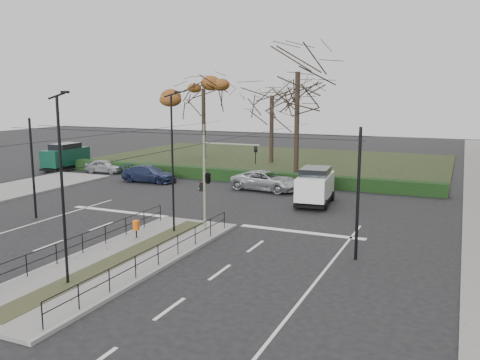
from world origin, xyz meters
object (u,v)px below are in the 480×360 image
object	(u,v)px
parked_car_fourth	(266,181)
parked_car_first	(104,166)
traffic_light	(209,176)
bare_tree_center	(272,100)
parked_car_third	(149,174)
white_van	(315,185)
litter_bin	(136,226)
streetlamp_median_far	(173,162)
rust_tree	(203,89)
green_van	(66,156)
streetlamp_median_near	(63,188)
bare_tree_near	(298,79)

from	to	relation	value
parked_car_fourth	parked_car_first	bearing A→B (deg)	88.90
traffic_light	bare_tree_center	world-z (taller)	bare_tree_center
parked_car_third	white_van	world-z (taller)	white_van
litter_bin	parked_car_third	bearing A→B (deg)	121.64
streetlamp_median_far	rust_tree	bearing A→B (deg)	114.83
streetlamp_median_far	green_van	size ratio (longest dim) A/B	1.39
traffic_light	streetlamp_median_near	world-z (taller)	streetlamp_median_near
parked_car_fourth	rust_tree	distance (m)	21.23
parked_car_third	streetlamp_median_near	bearing A→B (deg)	-156.40
white_van	parked_car_fourth	bearing A→B (deg)	145.56
parked_car_fourth	white_van	xyz separation A→B (m)	(4.79, -3.28, 0.54)
green_van	bare_tree_near	xyz separation A→B (m)	(21.82, 5.32, 7.26)
litter_bin	parked_car_third	distance (m)	17.40
green_van	bare_tree_center	bearing A→B (deg)	36.91
white_van	green_van	world-z (taller)	green_van
parked_car_third	parked_car_fourth	distance (m)	10.39
parked_car_first	rust_tree	size ratio (longest dim) A/B	0.36
parked_car_first	bare_tree_center	world-z (taller)	bare_tree_center
streetlamp_median_near	parked_car_fourth	xyz separation A→B (m)	(0.02, 21.61, -3.14)
parked_car_first	traffic_light	bearing A→B (deg)	-132.23
streetlamp_median_far	parked_car_first	xyz separation A→B (m)	(-16.93, 15.47, -3.27)
rust_tree	parked_car_fourth	bearing A→B (deg)	-48.43
traffic_light	litter_bin	world-z (taller)	traffic_light
bare_tree_center	parked_car_first	bearing A→B (deg)	-133.56
streetlamp_median_near	parked_car_first	world-z (taller)	streetlamp_median_near
parked_car_first	bare_tree_near	distance (m)	19.64
streetlamp_median_near	bare_tree_center	world-z (taller)	bare_tree_center
litter_bin	green_van	size ratio (longest dim) A/B	0.17
parked_car_fourth	green_van	distance (m)	21.85
bare_tree_center	white_van	bearing A→B (deg)	-61.41
streetlamp_median_near	bare_tree_near	size ratio (longest dim) A/B	0.61
litter_bin	parked_car_fourth	bearing A→B (deg)	85.35
green_van	parked_car_fourth	bearing A→B (deg)	-5.44
parked_car_fourth	bare_tree_near	size ratio (longest dim) A/B	0.44
green_van	traffic_light	bearing A→B (deg)	-32.10
white_van	bare_tree_near	world-z (taller)	bare_tree_near
litter_bin	traffic_light	bearing A→B (deg)	45.11
streetlamp_median_near	parked_car_third	bearing A→B (deg)	116.15
green_van	white_van	bearing A→B (deg)	-11.41
white_van	bare_tree_center	xyz separation A→B (m)	(-9.78, 17.94, 5.36)
traffic_light	bare_tree_center	distance (m)	28.18
streetlamp_median_far	bare_tree_near	world-z (taller)	bare_tree_near
streetlamp_median_far	parked_car_third	bearing A→B (deg)	128.35
streetlamp_median_near	bare_tree_center	size ratio (longest dim) A/B	0.79
parked_car_third	green_van	world-z (taller)	green_van
parked_car_third	white_van	xyz separation A→B (m)	(15.16, -2.77, 0.60)
rust_tree	bare_tree_center	distance (m)	8.38
white_van	streetlamp_median_near	bearing A→B (deg)	-104.69
parked_car_first	parked_car_fourth	xyz separation A→B (m)	(17.04, -1.98, 0.12)
streetlamp_median_near	rust_tree	distance (m)	39.11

